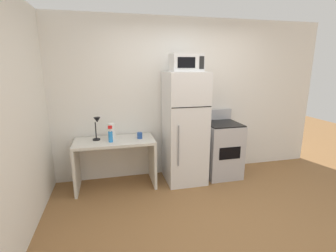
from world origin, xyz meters
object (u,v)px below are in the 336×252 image
at_px(desk_lamp, 97,125).
at_px(paper_towel_roll, 111,131).
at_px(refrigerator, 185,128).
at_px(oven_range, 221,149).
at_px(coffee_mug, 140,135).
at_px(spray_bottle, 110,136).
at_px(microwave, 186,63).
at_px(desk, 115,154).

relative_size(desk_lamp, paper_towel_roll, 1.47).
xyz_separation_m(desk_lamp, paper_towel_roll, (0.21, 0.03, -0.12)).
xyz_separation_m(refrigerator, oven_range, (0.67, 0.03, -0.41)).
height_order(coffee_mug, spray_bottle, spray_bottle).
height_order(paper_towel_roll, oven_range, oven_range).
height_order(coffee_mug, refrigerator, refrigerator).
distance_m(microwave, oven_range, 1.57).
height_order(spray_bottle, oven_range, oven_range).
distance_m(desk, paper_towel_roll, 0.35).
bearing_deg(refrigerator, desk_lamp, 176.51).
relative_size(spray_bottle, paper_towel_roll, 1.04).
relative_size(desk, refrigerator, 0.68).
bearing_deg(microwave, desk_lamp, 175.61).
xyz_separation_m(desk_lamp, coffee_mug, (0.63, -0.06, -0.19)).
bearing_deg(microwave, paper_towel_roll, 173.39).
distance_m(desk, coffee_mug, 0.47).
bearing_deg(paper_towel_roll, desk_lamp, -171.99).
bearing_deg(desk, paper_towel_roll, 115.36).
xyz_separation_m(spray_bottle, oven_range, (1.82, 0.09, -0.38)).
relative_size(desk_lamp, spray_bottle, 1.42).
height_order(desk, desk_lamp, desk_lamp).
bearing_deg(refrigerator, desk, 178.29).
bearing_deg(spray_bottle, paper_towel_roll, 84.34).
xyz_separation_m(paper_towel_roll, refrigerator, (1.14, -0.11, 0.01)).
xyz_separation_m(desk_lamp, refrigerator, (1.34, -0.08, -0.11)).
bearing_deg(coffee_mug, desk_lamp, 174.84).
height_order(desk_lamp, paper_towel_roll, desk_lamp).
bearing_deg(microwave, coffee_mug, 176.29).
bearing_deg(oven_range, spray_bottle, -177.23).
height_order(coffee_mug, microwave, microwave).
distance_m(spray_bottle, paper_towel_roll, 0.17).
height_order(desk_lamp, oven_range, desk_lamp).
bearing_deg(refrigerator, microwave, -89.69).
bearing_deg(desk_lamp, paper_towel_roll, 8.01).
relative_size(paper_towel_roll, oven_range, 0.22).
xyz_separation_m(spray_bottle, refrigerator, (1.15, 0.06, 0.03)).
distance_m(coffee_mug, oven_range, 1.42).
xyz_separation_m(microwave, oven_range, (0.67, 0.05, -1.42)).
bearing_deg(coffee_mug, oven_range, 0.08).
xyz_separation_m(desk_lamp, microwave, (1.34, -0.10, 0.90)).
relative_size(refrigerator, microwave, 3.82).
bearing_deg(desk_lamp, spray_bottle, -37.18).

